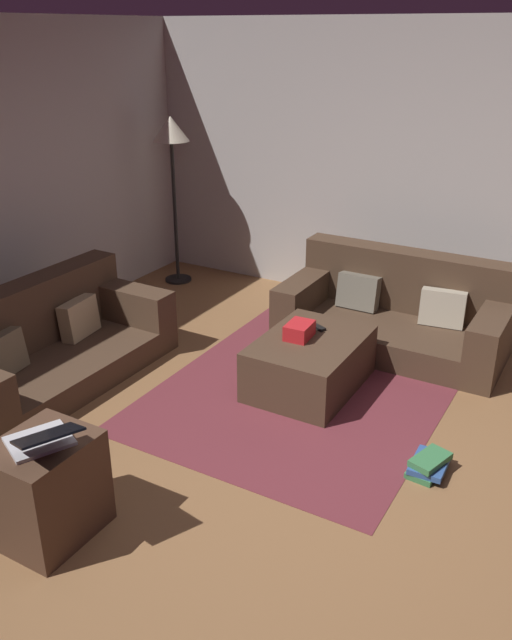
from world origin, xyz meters
name	(u,v)px	position (x,y,z in m)	size (l,w,h in m)	color
ground_plane	(289,492)	(0.00, 0.00, 0.00)	(6.40, 6.40, 0.00)	brown
corner_partition	(455,175)	(3.14, 0.00, 1.30)	(0.12, 6.40, 2.60)	#B5B0AB
couch_left	(45,346)	(0.31, 2.26, 0.27)	(1.91, 0.88, 0.73)	#473323
couch_right	(397,313)	(2.26, 0.14, 0.28)	(0.93, 1.85, 0.76)	#473323
ottoman	(310,363)	(1.19, 0.44, 0.20)	(0.95, 0.69, 0.39)	#473323
gift_box	(299,330)	(1.17, 0.53, 0.45)	(0.23, 0.17, 0.11)	red
tv_remote	(317,327)	(1.39, 0.49, 0.40)	(0.05, 0.16, 0.02)	black
side_table	(47,488)	(-0.93, 0.95, 0.28)	(0.52, 0.44, 0.57)	#4C3323
laptop	(42,439)	(-0.96, 0.89, 0.63)	(0.46, 0.51, 0.19)	silver
book_stack	(428,464)	(0.59, -0.65, 0.06)	(0.31, 0.23, 0.12)	#387A47
corner_lamp	(171,142)	(2.57, 2.67, 1.45)	(0.36, 0.36, 1.71)	black
area_rug	(309,386)	(1.19, 0.44, 0.00)	(2.60, 2.00, 0.01)	maroon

